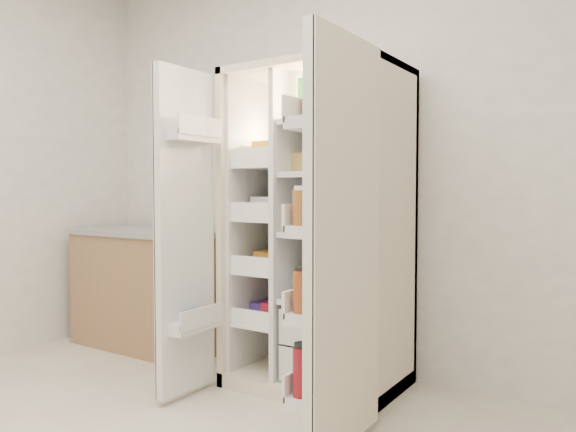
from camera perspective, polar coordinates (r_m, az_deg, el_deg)
The scene contains 5 objects.
wall_back at distance 3.49m, azimuth 5.40°, elevation 6.50°, with size 4.00×0.02×2.70m, color white.
refrigerator at distance 3.15m, azimuth 3.89°, elevation -4.11°, with size 0.92×0.70×1.80m.
freezer_door at distance 2.97m, azimuth -10.65°, elevation -1.70°, with size 0.15×0.40×1.72m.
fridge_door at distance 2.31m, azimuth 5.45°, elevation -3.28°, with size 0.17×0.58×1.72m.
kitchen_counter at distance 4.07m, azimuth -13.92°, elevation -7.25°, with size 1.16×0.62×0.84m.
Camera 1 is at (1.64, -1.07, 1.11)m, focal length 34.00 mm.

